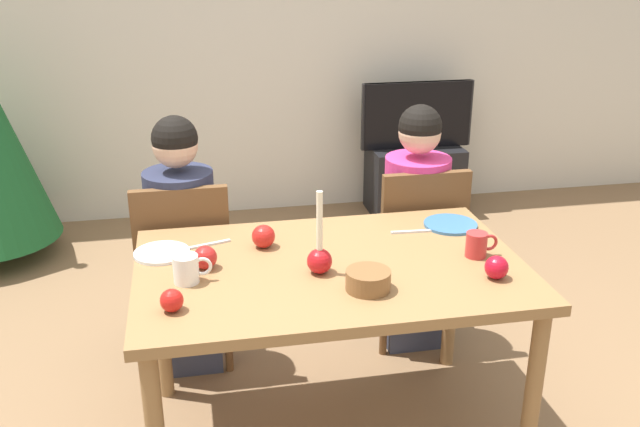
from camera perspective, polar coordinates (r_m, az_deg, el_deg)
name	(u,v)px	position (r m, az deg, el deg)	size (l,w,h in m)	color
back_wall	(252,26)	(4.90, -5.55, 14.94)	(6.40, 0.10, 2.60)	beige
dining_table	(330,285)	(2.58, 0.85, -5.80)	(1.40, 0.90, 0.75)	olive
chair_left	(184,264)	(3.15, -10.98, -4.07)	(0.40, 0.40, 0.90)	brown
chair_right	(416,245)	(3.31, 7.82, -2.58)	(0.40, 0.40, 0.90)	brown
person_left_child	(183,249)	(3.16, -11.06, -2.88)	(0.30, 0.30, 1.17)	#33384C
person_right_child	(415,231)	(3.31, 7.70, -1.45)	(0.30, 0.30, 1.17)	#33384C
tv_stand	(414,179)	(5.07, 7.64, 2.77)	(0.64, 0.40, 0.48)	black
tv	(417,115)	(4.94, 7.91, 7.95)	(0.79, 0.05, 0.46)	black
candle_centerpiece	(320,256)	(2.45, -0.04, -3.49)	(0.09, 0.09, 0.31)	red
plate_left	(162,253)	(2.68, -12.75, -3.14)	(0.21, 0.21, 0.01)	silver
plate_right	(450,224)	(2.92, 10.57, -0.88)	(0.22, 0.22, 0.01)	teal
mug_left	(187,269)	(2.44, -10.76, -4.45)	(0.13, 0.09, 0.10)	white
mug_right	(477,245)	(2.65, 12.68, -2.48)	(0.12, 0.08, 0.09)	#B72D2D
fork_left	(208,244)	(2.73, -9.09, -2.50)	(0.18, 0.01, 0.01)	silver
fork_right	(413,231)	(2.84, 7.56, -1.46)	(0.18, 0.01, 0.01)	silver
bowl_walnuts	(368,280)	(2.36, 3.94, -5.43)	(0.15, 0.15, 0.07)	brown
apple_near_candle	(205,257)	(2.53, -9.32, -3.55)	(0.09, 0.09, 0.09)	#AF1E1C
apple_by_left_plate	(172,300)	(2.27, -11.97, -6.93)	(0.08, 0.08, 0.08)	red
apple_by_right_mug	(263,236)	(2.67, -4.62, -1.86)	(0.09, 0.09, 0.09)	red
apple_far_edge	(496,267)	(2.50, 14.16, -4.27)	(0.08, 0.08, 0.08)	red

